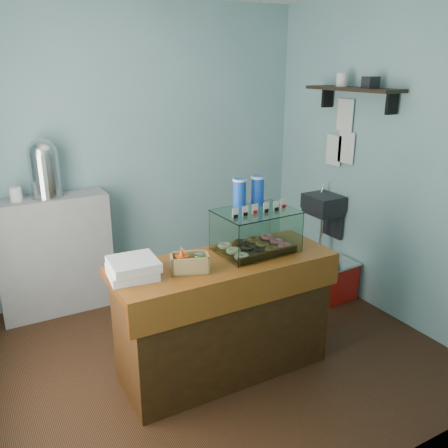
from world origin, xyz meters
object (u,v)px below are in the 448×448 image
counter (224,316)px  display_case (254,227)px  coffee_urn (44,167)px  red_cooler (333,280)px

counter → display_case: (0.30, 0.08, 0.62)m
counter → coffee_urn: 2.03m
counter → coffee_urn: (-0.90, 1.58, 0.91)m
counter → coffee_urn: size_ratio=3.12×
display_case → coffee_urn: size_ratio=1.13×
display_case → red_cooler: (1.21, 0.42, -0.89)m
counter → red_cooler: size_ratio=3.59×
red_cooler → display_case: bearing=-164.4°
coffee_urn → red_cooler: coffee_urn is taller
coffee_urn → counter: bearing=-60.3°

